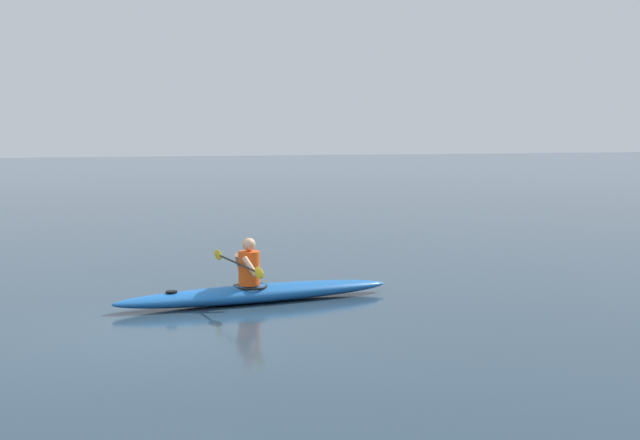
{
  "coord_description": "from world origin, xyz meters",
  "views": [
    {
      "loc": [
        1.43,
        11.7,
        2.74
      ],
      "look_at": [
        -1.96,
        0.83,
        1.55
      ],
      "focal_mm": 48.29,
      "sensor_mm": 36.0,
      "label": 1
    }
  ],
  "objects": [
    {
      "name": "ground_plane",
      "position": [
        0.0,
        0.0,
        0.0
      ],
      "size": [
        160.0,
        160.0,
        0.0
      ],
      "primitive_type": "plane",
      "color": "#233847"
    },
    {
      "name": "kayak",
      "position": [
        -1.63,
        -1.53,
        0.15
      ],
      "size": [
        4.63,
        1.13,
        0.29
      ],
      "color": "#1959A5",
      "rests_on": "ground"
    },
    {
      "name": "kayaker",
      "position": [
        -1.49,
        -1.51,
        0.61
      ],
      "size": [
        0.53,
        2.43,
        0.76
      ],
      "color": "#E04C14",
      "rests_on": "kayak"
    }
  ]
}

